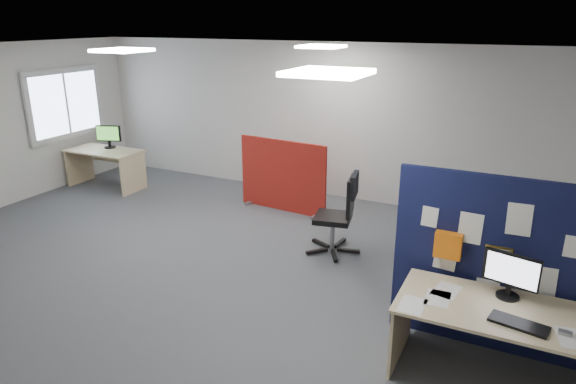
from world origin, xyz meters
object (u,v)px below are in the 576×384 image
at_px(red_divider, 283,176).
at_px(main_desk, 512,326).
at_px(monitor_second, 109,136).
at_px(monitor_main, 511,274).
at_px(second_desk, 106,159).
at_px(navy_divider, 506,268).
at_px(office_chair, 342,209).

bearing_deg(red_divider, main_desk, -34.00).
distance_m(red_divider, monitor_second, 3.60).
relative_size(monitor_main, second_desk, 0.33).
xyz_separation_m(navy_divider, monitor_main, (0.04, -0.28, 0.09)).
height_order(navy_divider, office_chair, navy_divider).
xyz_separation_m(red_divider, office_chair, (1.46, -1.14, 0.05)).
relative_size(navy_divider, office_chair, 1.88).
xyz_separation_m(second_desk, monitor_second, (-0.01, 0.15, 0.42)).
xyz_separation_m(main_desk, second_desk, (-7.26, 2.67, -0.02)).
bearing_deg(red_divider, monitor_main, -32.62).
relative_size(main_desk, office_chair, 1.71).
xyz_separation_m(main_desk, office_chair, (-2.24, 1.86, 0.07)).
bearing_deg(second_desk, monitor_main, -18.96).
bearing_deg(red_divider, monitor_second, -172.00).
bearing_deg(monitor_main, red_divider, 156.00).
xyz_separation_m(red_divider, monitor_second, (-3.58, -0.18, 0.38)).
bearing_deg(office_chair, main_desk, -50.83).
height_order(main_desk, monitor_main, monitor_main).
relative_size(main_desk, second_desk, 1.36).
bearing_deg(monitor_second, office_chair, -29.97).
xyz_separation_m(navy_divider, monitor_second, (-7.16, 2.33, 0.09)).
relative_size(second_desk, office_chair, 1.25).
distance_m(main_desk, monitor_second, 7.81).
distance_m(navy_divider, monitor_main, 0.30).
bearing_deg(monitor_second, monitor_main, -39.16).
distance_m(monitor_main, red_divider, 4.59).
distance_m(navy_divider, red_divider, 4.39).
height_order(monitor_main, office_chair, same).
bearing_deg(navy_divider, main_desk, -76.47).
bearing_deg(office_chair, monitor_second, 158.08).
height_order(second_desk, monitor_second, monitor_second).
bearing_deg(red_divider, second_desk, -169.66).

